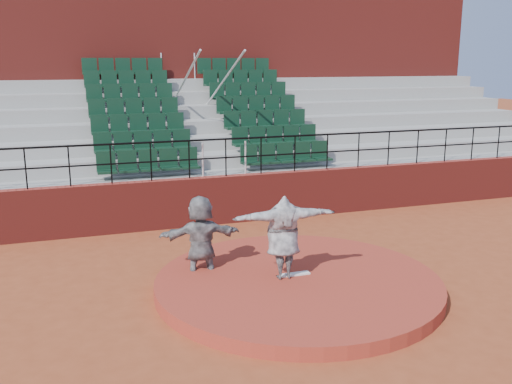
% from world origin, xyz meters
% --- Properties ---
extents(ground, '(90.00, 90.00, 0.00)m').
position_xyz_m(ground, '(0.00, 0.00, 0.00)').
color(ground, brown).
rests_on(ground, ground).
extents(pitchers_mound, '(5.50, 5.50, 0.25)m').
position_xyz_m(pitchers_mound, '(0.00, 0.00, 0.12)').
color(pitchers_mound, '#9B3322').
rests_on(pitchers_mound, ground).
extents(pitching_rubber, '(0.60, 0.15, 0.03)m').
position_xyz_m(pitching_rubber, '(0.00, 0.15, 0.27)').
color(pitching_rubber, white).
rests_on(pitching_rubber, pitchers_mound).
extents(boundary_wall, '(24.00, 0.30, 1.30)m').
position_xyz_m(boundary_wall, '(0.00, 5.00, 0.65)').
color(boundary_wall, maroon).
rests_on(boundary_wall, ground).
extents(wall_railing, '(24.04, 0.05, 1.03)m').
position_xyz_m(wall_railing, '(0.00, 5.00, 2.03)').
color(wall_railing, black).
rests_on(wall_railing, boundary_wall).
extents(seating_deck, '(24.00, 5.97, 4.63)m').
position_xyz_m(seating_deck, '(0.00, 8.65, 1.43)').
color(seating_deck, gray).
rests_on(seating_deck, ground).
extents(press_box_facade, '(24.00, 3.00, 7.10)m').
position_xyz_m(press_box_facade, '(0.00, 12.60, 3.55)').
color(press_box_facade, maroon).
rests_on(press_box_facade, ground).
extents(pitcher, '(2.03, 0.68, 1.63)m').
position_xyz_m(pitcher, '(-0.27, 0.10, 1.06)').
color(pitcher, black).
rests_on(pitcher, pitchers_mound).
extents(fielder, '(1.67, 0.64, 1.77)m').
position_xyz_m(fielder, '(-1.65, 1.08, 0.88)').
color(fielder, black).
rests_on(fielder, ground).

